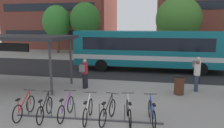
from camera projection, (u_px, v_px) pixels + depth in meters
ground at (80, 117)px, 8.44m from camera, size 200.00×200.00×0.00m
bus_lane_asphalt at (118, 69)px, 17.64m from camera, size 80.00×7.20×0.01m
city_bus at (150, 49)px, 16.83m from camera, size 12.03×2.63×3.20m
bike_rack at (87, 118)px, 8.19m from camera, size 5.87×0.43×0.70m
parked_bicycle_red_0 at (24, 108)px, 8.41m from camera, size 0.52×1.72×0.99m
parked_bicycle_black_1 at (45, 109)px, 8.26m from camera, size 0.52×1.71×0.99m
parked_bicycle_purple_2 at (66, 108)px, 8.35m from camera, size 0.52×1.72×0.99m
parked_bicycle_silver_3 at (88, 111)px, 8.10m from camera, size 0.52×1.72×0.99m
parked_bicycle_black_4 at (108, 112)px, 8.02m from camera, size 0.52×1.71×0.99m
parked_bicycle_silver_5 at (129, 112)px, 8.01m from camera, size 0.55×1.70×0.99m
parked_bicycle_blue_6 at (152, 113)px, 7.90m from camera, size 0.52×1.71×0.99m
transit_shelter at (13, 39)px, 12.48m from camera, size 7.29×3.66×3.06m
commuter_grey_pack_0 at (85, 72)px, 12.12m from camera, size 0.50×0.60×1.74m
commuter_grey_pack_2 at (197, 68)px, 13.10m from camera, size 0.55×0.60×1.72m
commuter_teal_pack_3 at (197, 73)px, 11.63m from camera, size 0.43×0.58×1.77m
trash_bin at (179, 85)px, 11.16m from camera, size 0.55×0.55×1.03m
street_tree_0 at (178, 19)px, 23.12m from camera, size 4.96×4.96×6.78m
street_tree_2 at (85, 19)px, 26.23m from camera, size 3.79×3.79×6.47m
street_tree_3 at (57, 22)px, 27.41m from camera, size 3.67×3.67×6.23m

